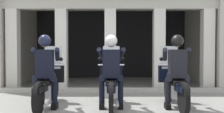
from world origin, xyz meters
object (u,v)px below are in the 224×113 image
(police_officer_right, at_px, (178,65))
(police_officer_center, at_px, (112,65))
(motorcycle_right, at_px, (175,84))
(motorcycle_left, at_px, (49,84))
(police_officer_left, at_px, (46,65))
(motorcycle_center, at_px, (112,84))

(police_officer_right, bearing_deg, police_officer_center, -175.53)
(motorcycle_right, bearing_deg, motorcycle_left, -174.37)
(police_officer_center, bearing_deg, police_officer_left, -177.05)
(police_officer_left, xyz_separation_m, motorcycle_center, (1.41, 0.32, -0.44))
(motorcycle_left, distance_m, police_officer_left, 0.52)
(police_officer_left, height_order, police_officer_right, same)
(motorcycle_center, xyz_separation_m, motorcycle_right, (1.40, -0.02, 0.00))
(police_officer_right, bearing_deg, police_officer_left, -174.37)
(motorcycle_center, relative_size, police_officer_right, 1.29)
(motorcycle_left, bearing_deg, police_officer_left, -81.88)
(motorcycle_left, distance_m, motorcycle_right, 2.81)
(police_officer_left, xyz_separation_m, police_officer_right, (2.81, 0.02, 0.00))
(motorcycle_left, xyz_separation_m, police_officer_center, (1.40, -0.24, 0.44))
(motorcycle_left, distance_m, motorcycle_center, 1.40)
(police_officer_left, relative_size, police_officer_right, 1.00)
(motorcycle_left, xyz_separation_m, police_officer_left, (-0.00, -0.28, 0.44))
(motorcycle_center, height_order, police_officer_center, police_officer_center)
(police_officer_left, distance_m, police_officer_center, 1.40)
(police_officer_left, relative_size, motorcycle_center, 0.78)
(motorcycle_left, relative_size, police_officer_right, 1.29)
(motorcycle_center, distance_m, police_officer_right, 1.50)
(police_officer_left, bearing_deg, police_officer_right, 8.80)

